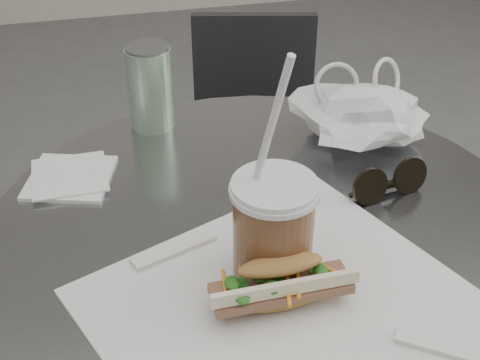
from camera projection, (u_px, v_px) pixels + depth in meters
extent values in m
cylinder|color=slate|center=(265.00, 234.00, 0.90)|extent=(0.76, 0.76, 0.02)
cylinder|color=#2E2F31|center=(253.00, 287.00, 1.84)|extent=(0.34, 0.34, 0.02)
cylinder|color=#2E2F31|center=(254.00, 226.00, 1.72)|extent=(0.06, 0.06, 0.45)
cylinder|color=#2E2F31|center=(255.00, 151.00, 1.59)|extent=(0.38, 0.38, 0.02)
cube|color=#2E2F31|center=(254.00, 65.00, 1.65)|extent=(0.30, 0.09, 0.26)
cube|color=white|center=(291.00, 314.00, 0.76)|extent=(0.53, 0.51, 0.00)
ellipsoid|color=#B18143|center=(281.00, 299.00, 0.76)|extent=(0.20, 0.07, 0.02)
cube|color=brown|center=(281.00, 288.00, 0.75)|extent=(0.16, 0.05, 0.01)
ellipsoid|color=#B18143|center=(280.00, 269.00, 0.75)|extent=(0.20, 0.08, 0.04)
cylinder|color=brown|center=(273.00, 236.00, 0.78)|extent=(0.09, 0.09, 0.13)
cylinder|color=silver|center=(275.00, 188.00, 0.74)|extent=(0.10, 0.10, 0.01)
cylinder|color=white|center=(265.00, 149.00, 0.71)|extent=(0.05, 0.06, 0.24)
cylinder|color=black|center=(370.00, 187.00, 0.92)|extent=(0.06, 0.03, 0.05)
cylinder|color=black|center=(410.00, 176.00, 0.95)|extent=(0.06, 0.03, 0.05)
cube|color=black|center=(390.00, 185.00, 0.94)|extent=(0.02, 0.01, 0.01)
cube|color=white|center=(70.00, 178.00, 0.98)|extent=(0.15, 0.15, 0.01)
cube|color=white|center=(70.00, 175.00, 0.98)|extent=(0.11, 0.11, 0.00)
cylinder|color=#5A9959|center=(150.00, 88.00, 1.08)|extent=(0.07, 0.07, 0.14)
cylinder|color=slate|center=(147.00, 48.00, 1.04)|extent=(0.07, 0.07, 0.00)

